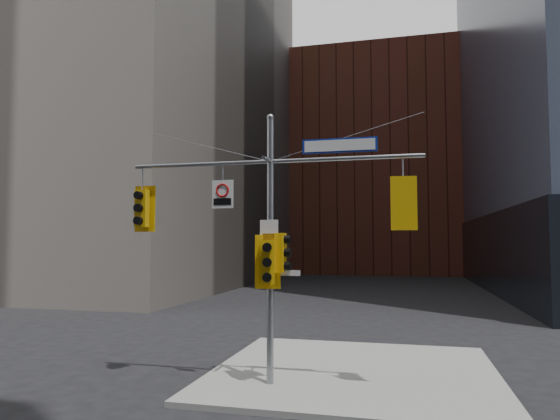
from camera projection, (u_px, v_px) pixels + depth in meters
The scene contains 13 objects.
ground at pixel (247, 415), 11.06m from camera, with size 160.00×160.00×0.00m, color black.
sidewalk_corner at pixel (354, 372), 14.46m from camera, with size 8.00×8.00×0.15m, color gray.
brick_midrise at pixel (377, 168), 68.14m from camera, with size 26.00×20.00×28.00m, color maroon.
signal_assembly at pixel (270, 220), 13.28m from camera, with size 8.00×0.80×7.30m.
traffic_light_west_arm at pixel (142, 208), 14.23m from camera, with size 0.63×0.49×1.33m.
traffic_light_east_arm at pixel (403, 204), 12.47m from camera, with size 0.64×0.52×1.34m.
traffic_light_pole_side at pixel (282, 253), 13.15m from camera, with size 0.41×0.35×1.04m.
traffic_light_pole_front at pixel (267, 262), 12.95m from camera, with size 0.67×0.61×1.42m.
street_sign_blade at pixel (339, 145), 12.96m from camera, with size 1.95×0.07×0.38m.
regulatory_sign_arm at pixel (223, 193), 13.63m from camera, with size 0.62×0.09×0.77m.
regulatory_sign_pole at pixel (269, 233), 13.14m from camera, with size 0.50×0.06×0.65m.
street_blade_ew at pixel (287, 273), 13.08m from camera, with size 0.73×0.07×0.15m.
street_blade_ns at pixel (274, 277), 13.62m from camera, with size 0.09×0.66×0.13m.
Camera 1 is at (3.45, -10.82, 3.83)m, focal length 32.00 mm.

